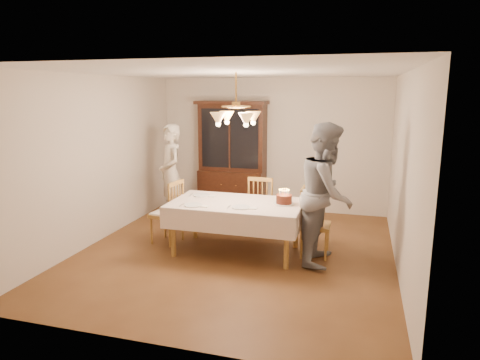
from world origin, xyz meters
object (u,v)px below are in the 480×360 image
(china_hutch, at_px, (232,158))
(elderly_woman, at_px, (171,173))
(chair_far_side, at_px, (262,208))
(dining_table, at_px, (236,207))
(birthday_cake, at_px, (284,200))

(china_hutch, xyz_separation_m, elderly_woman, (-0.83, -1.08, -0.15))
(chair_far_side, distance_m, elderly_woman, 1.84)
(dining_table, bearing_deg, china_hutch, 108.24)
(china_hutch, distance_m, birthday_cake, 2.61)
(chair_far_side, relative_size, birthday_cake, 3.33)
(elderly_woman, bearing_deg, china_hutch, 100.81)
(china_hutch, height_order, chair_far_side, china_hutch)
(china_hutch, height_order, elderly_woman, china_hutch)
(dining_table, height_order, china_hutch, china_hutch)
(chair_far_side, distance_m, birthday_cake, 1.02)
(elderly_woman, relative_size, birthday_cake, 5.94)
(dining_table, xyz_separation_m, birthday_cake, (0.69, 0.08, 0.14))
(elderly_woman, distance_m, birthday_cake, 2.51)
(china_hutch, xyz_separation_m, birthday_cake, (1.43, -2.17, -0.22))
(dining_table, height_order, birthday_cake, birthday_cake)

